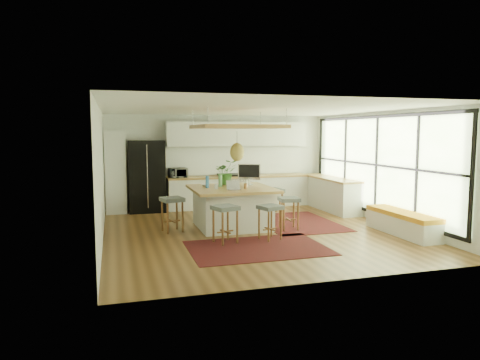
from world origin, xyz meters
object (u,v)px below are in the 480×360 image
object	(u,v)px
stool_right_front	(289,214)
monitor	(249,174)
stool_near_left	(225,226)
island_plant	(226,175)
stool_right_back	(272,206)
island	(232,207)
microwave	(178,172)
laptop	(234,185)
stool_left_side	(172,216)
fridge	(147,178)
stool_near_right	(270,223)

from	to	relation	value
stool_right_front	monitor	xyz separation A→B (m)	(-0.64, 0.97, 0.83)
stool_near_left	stool_right_front	world-z (taller)	stool_near_left
island_plant	stool_right_back	bearing A→B (deg)	-6.11
stool_near_left	island	bearing A→B (deg)	69.76
stool_right_back	monitor	world-z (taller)	monitor
monitor	microwave	size ratio (longest dim) A/B	1.13
laptop	microwave	xyz separation A→B (m)	(-0.79, 3.09, 0.04)
stool_near_left	island_plant	world-z (taller)	island_plant
stool_right_back	island_plant	size ratio (longest dim) A/B	1.32
stool_right_back	microwave	distance (m)	3.05
stool_near_left	monitor	size ratio (longest dim) A/B	1.36
stool_near_left	monitor	xyz separation A→B (m)	(1.05, 1.78, 0.83)
stool_near_left	stool_left_side	bearing A→B (deg)	123.50
fridge	monitor	world-z (taller)	fridge
island	stool_near_left	distance (m)	1.49
stool_left_side	microwave	distance (m)	2.88
fridge	stool_right_back	world-z (taller)	fridge
stool_right_front	stool_left_side	xyz separation A→B (m)	(-2.57, 0.51, 0.00)
island	island_plant	xyz separation A→B (m)	(0.02, 0.64, 0.70)
microwave	stool_right_back	bearing A→B (deg)	-57.25
stool_near_left	stool_right_front	distance (m)	1.87
stool_right_back	island_plant	world-z (taller)	island_plant
island	island_plant	world-z (taller)	island_plant
stool_near_right	microwave	size ratio (longest dim) A/B	1.45
stool_near_left	microwave	xyz separation A→B (m)	(-0.34, 4.05, 0.74)
fridge	laptop	size ratio (longest dim) A/B	6.24
island_plant	stool_near_right	bearing A→B (deg)	-78.32
fridge	island	size ratio (longest dim) A/B	1.07
island	stool_right_front	distance (m)	1.32
island_plant	laptop	bearing A→B (deg)	-95.03
island_plant	stool_left_side	bearing A→B (deg)	-152.99
microwave	island_plant	distance (m)	2.20
fridge	island_plant	size ratio (longest dim) A/B	3.27
stool_near_left	laptop	world-z (taller)	laptop
stool_near_right	stool_right_front	size ratio (longest dim) A/B	0.97
fridge	stool_left_side	world-z (taller)	fridge
stool_left_side	laptop	bearing A→B (deg)	-15.36
monitor	microwave	distance (m)	2.67
island_plant	fridge	bearing A→B (deg)	131.14
stool_near_right	stool_near_left	bearing A→B (deg)	-178.38
microwave	island_plant	size ratio (longest dim) A/B	0.81
laptop	stool_left_side	bearing A→B (deg)	170.18
stool_near_left	microwave	world-z (taller)	microwave
stool_right_back	monitor	xyz separation A→B (m)	(-0.65, -0.14, 0.83)
stool_near_left	laptop	xyz separation A→B (m)	(0.44, 0.96, 0.70)
stool_right_back	laptop	bearing A→B (deg)	-142.74
stool_near_right	stool_right_back	distance (m)	2.03
stool_right_front	microwave	bearing A→B (deg)	122.11
laptop	island_plant	world-z (taller)	island_plant
stool_right_front	stool_left_side	world-z (taller)	stool_left_side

